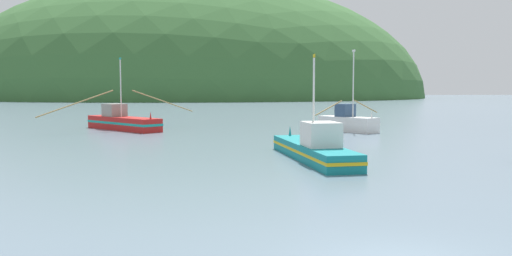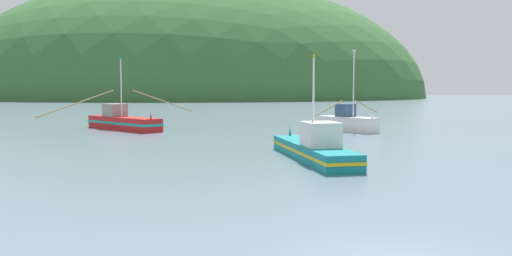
{
  "view_description": "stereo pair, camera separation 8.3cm",
  "coord_description": "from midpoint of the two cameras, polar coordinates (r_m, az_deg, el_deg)",
  "views": [
    {
      "loc": [
        -4.59,
        -11.66,
        4.28
      ],
      "look_at": [
        -1.26,
        25.35,
        1.4
      ],
      "focal_mm": 36.17,
      "sensor_mm": 36.0,
      "label": 1
    },
    {
      "loc": [
        -4.51,
        -11.66,
        4.28
      ],
      "look_at": [
        -1.26,
        25.35,
        1.4
      ],
      "focal_mm": 36.17,
      "sensor_mm": 36.0,
      "label": 2
    }
  ],
  "objects": [
    {
      "name": "fishing_boat_teal",
      "position": [
        30.91,
        6.33,
        -2.25
      ],
      "size": [
        3.32,
        11.7,
        6.29
      ],
      "rotation": [
        0.0,
        0.0,
        1.67
      ],
      "color": "#147F84",
      "rests_on": "ground"
    },
    {
      "name": "hill_far_right",
      "position": [
        239.16,
        -7.11,
        3.37
      ],
      "size": [
        210.23,
        168.19,
        104.73
      ],
      "primitive_type": "ellipsoid",
      "color": "#386633",
      "rests_on": "ground"
    },
    {
      "name": "fishing_boat_white",
      "position": [
        51.69,
        10.04,
        0.65
      ],
      "size": [
        7.65,
        6.33,
        8.0
      ],
      "rotation": [
        0.0,
        0.0,
        5.31
      ],
      "color": "white",
      "rests_on": "ground"
    },
    {
      "name": "fishing_boat_red",
      "position": [
        54.82,
        -14.61,
        0.7
      ],
      "size": [
        13.79,
        11.68,
        7.4
      ],
      "rotation": [
        0.0,
        0.0,
        5.41
      ],
      "color": "red",
      "rests_on": "ground"
    }
  ]
}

